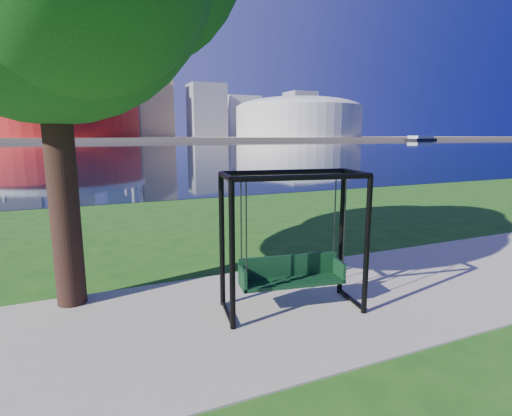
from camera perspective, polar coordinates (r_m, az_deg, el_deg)
ground at (r=7.39m, az=-0.83°, el=-13.27°), size 900.00×900.00×0.00m
path at (r=6.97m, az=0.83°, el=-14.66°), size 120.00×4.00×0.03m
river at (r=108.31m, az=-22.60°, el=7.95°), size 900.00×180.00×0.02m
far_bank at (r=312.26m, az=-23.60°, el=9.08°), size 900.00×228.00×2.00m
stadium at (r=241.62m, az=-26.10°, el=11.94°), size 83.00×83.00×32.00m
arena at (r=278.04m, az=6.08°, el=12.90°), size 84.00×84.00×26.56m
skyline at (r=327.30m, az=-24.85°, el=15.14°), size 392.00×66.00×96.50m
swing at (r=6.74m, az=5.18°, el=-5.28°), size 2.46×1.37×2.38m
barge at (r=274.72m, az=22.52°, el=9.18°), size 30.56×17.73×2.97m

